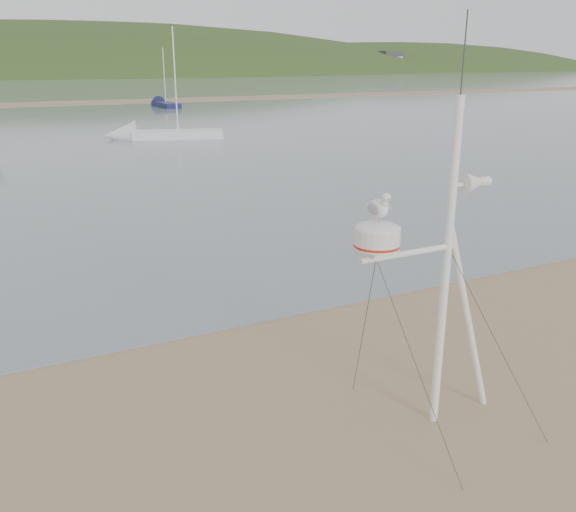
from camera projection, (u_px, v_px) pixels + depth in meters
name	position (u px, v px, depth m)	size (l,w,h in m)	color
ground	(127.00, 511.00, 6.85)	(560.00, 560.00, 0.00)	#8B6F50
hill_ridge	(34.00, 131.00, 220.17)	(620.00, 180.00, 80.00)	#263B18
mast_rig	(439.00, 338.00, 8.11)	(2.39, 2.55, 5.39)	white
sailboat_white_near	(146.00, 135.00, 38.52)	(7.64, 4.02, 7.38)	silver
sailboat_blue_far	(161.00, 104.00, 65.79)	(1.98, 6.65, 6.54)	#12143F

